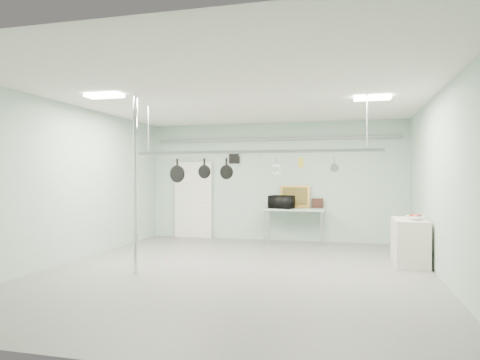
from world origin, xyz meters
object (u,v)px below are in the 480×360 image
(microwave, at_px, (282,202))
(coffee_canister, at_px, (289,205))
(skillet_right, at_px, (226,168))
(chrome_pole, at_px, (136,184))
(pot_rack, at_px, (251,150))
(skillet_left, at_px, (177,170))
(fruit_bowl, at_px, (415,218))
(skillet_mid, at_px, (204,168))
(prep_table, at_px, (294,211))
(side_cabinet, at_px, (410,242))

(microwave, xyz_separation_m, coffee_canister, (0.17, 0.15, -0.07))
(skillet_right, bearing_deg, chrome_pole, -136.64)
(pot_rack, distance_m, skillet_right, 0.58)
(chrome_pole, height_order, coffee_canister, chrome_pole)
(pot_rack, distance_m, skillet_left, 1.52)
(fruit_bowl, xyz_separation_m, skillet_mid, (-3.95, -0.93, 0.96))
(chrome_pole, height_order, skillet_right, chrome_pole)
(chrome_pole, relative_size, fruit_bowl, 9.82)
(fruit_bowl, bearing_deg, pot_rack, -162.92)
(prep_table, relative_size, microwave, 2.64)
(chrome_pole, xyz_separation_m, skillet_left, (0.42, 0.90, 0.26))
(prep_table, height_order, coffee_canister, coffee_canister)
(prep_table, bearing_deg, skillet_right, -104.80)
(prep_table, xyz_separation_m, skillet_left, (-1.88, -3.30, 1.03))
(pot_rack, relative_size, fruit_bowl, 14.73)
(pot_rack, xyz_separation_m, fruit_bowl, (3.03, 0.93, -1.29))
(chrome_pole, height_order, fruit_bowl, chrome_pole)
(skillet_mid, bearing_deg, prep_table, 76.64)
(microwave, distance_m, skillet_right, 3.33)
(side_cabinet, bearing_deg, coffee_canister, 140.30)
(prep_table, bearing_deg, pot_rack, -96.91)
(coffee_canister, relative_size, skillet_mid, 0.52)
(side_cabinet, distance_m, skillet_mid, 4.28)
(chrome_pole, xyz_separation_m, side_cabinet, (4.85, 2.00, -1.15))
(pot_rack, height_order, skillet_left, pot_rack)
(coffee_canister, height_order, fruit_bowl, coffee_canister)
(skillet_mid, bearing_deg, chrome_pole, -129.10)
(microwave, relative_size, skillet_right, 1.59)
(prep_table, height_order, fruit_bowl, fruit_bowl)
(chrome_pole, distance_m, skillet_right, 1.71)
(fruit_bowl, distance_m, skillet_right, 3.75)
(side_cabinet, xyz_separation_m, pot_rack, (-2.95, -1.10, 1.78))
(pot_rack, bearing_deg, chrome_pole, -154.65)
(fruit_bowl, bearing_deg, skillet_left, -168.34)
(chrome_pole, xyz_separation_m, fruit_bowl, (4.93, 1.83, -0.66))
(skillet_mid, distance_m, skillet_right, 0.45)
(skillet_mid, height_order, skillet_right, same)
(skillet_right, bearing_deg, microwave, 90.86)
(side_cabinet, xyz_separation_m, microwave, (-2.85, 2.07, 0.62))
(microwave, bearing_deg, chrome_pole, 76.86)
(skillet_left, bearing_deg, side_cabinet, 25.36)
(fruit_bowl, distance_m, skillet_left, 4.69)
(coffee_canister, distance_m, skillet_left, 3.85)
(chrome_pole, xyz_separation_m, skillet_right, (1.43, 0.90, 0.29))
(prep_table, bearing_deg, skillet_left, -119.65)
(side_cabinet, distance_m, coffee_canister, 3.52)
(fruit_bowl, xyz_separation_m, skillet_right, (-3.50, -0.93, 0.95))
(skillet_right, bearing_deg, side_cabinet, 28.95)
(microwave, xyz_separation_m, skillet_mid, (-1.02, -3.17, 0.83))
(chrome_pole, bearing_deg, coffee_canister, 62.79)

